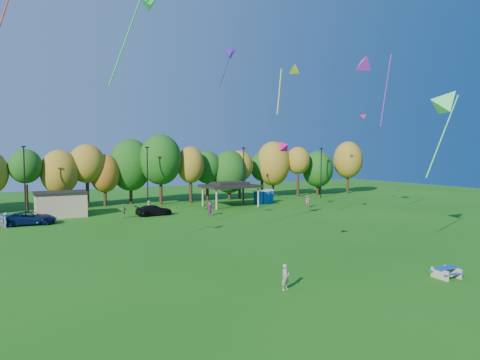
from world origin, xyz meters
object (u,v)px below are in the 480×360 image
car_c (31,218)px  car_d (154,210)px  porta_potties (264,197)px  kite_flyer (285,277)px  picnic_table (446,272)px

car_c → car_d: bearing=-82.0°
porta_potties → kite_flyer: 43.62m
porta_potties → car_c: porta_potties is taller
porta_potties → picnic_table: porta_potties is taller
porta_potties → picnic_table: size_ratio=2.14×
porta_potties → car_c: bearing=-172.1°
kite_flyer → car_c: size_ratio=0.29×
picnic_table → kite_flyer: (-10.72, 3.02, 0.36)m
kite_flyer → car_c: bearing=97.9°
porta_potties → kite_flyer: porta_potties is taller
car_c → porta_potties: bearing=-75.3°
kite_flyer → car_d: kite_flyer is taller
porta_potties → car_d: 20.16m
kite_flyer → car_c: 35.34m
kite_flyer → car_d: bearing=73.7°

